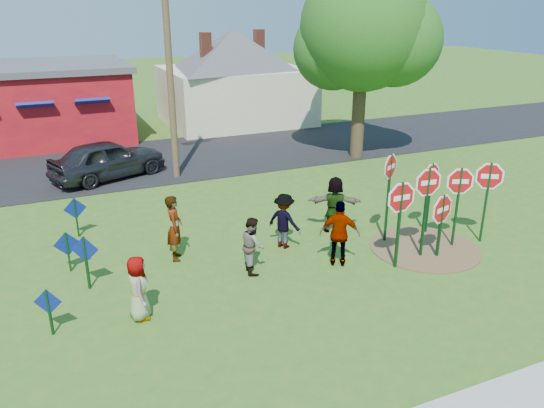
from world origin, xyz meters
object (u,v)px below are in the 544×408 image
Objects in this scene: stop_sign_a at (401,206)px; person_a at (138,288)px; person_b at (175,228)px; stop_sign_d at (431,180)px; suv at (108,159)px; leafy_tree at (366,34)px; stop_sign_c at (459,189)px; utility_pole at (169,67)px; stop_sign_b at (390,176)px.

stop_sign_a is 1.68× the size of person_a.
person_b is at bearing 151.57° from stop_sign_a.
suv is (-8.36, 9.68, -0.90)m from stop_sign_d.
leafy_tree is (2.81, 8.33, 3.78)m from stop_sign_d.
stop_sign_c is 1.36× the size of person_b.
utility_pole is at bearing 0.67° from person_b.
leafy_tree is at bearing -46.10° from person_a.
suv is (-6.80, 9.69, -1.26)m from stop_sign_b.
leafy_tree is at bearing 95.54° from stop_sign_c.
stop_sign_d is at bearing -28.26° from stop_sign_b.
leafy_tree is (2.73, 9.44, 3.72)m from stop_sign_c.
person_a is (-6.88, 0.28, -1.03)m from stop_sign_a.
stop_sign_b reaches higher than stop_sign_d.
stop_sign_b is 6.35m from person_b.
leafy_tree reaches higher than stop_sign_a.
utility_pole reaches higher than person_b.
person_b is at bearing -176.20° from stop_sign_c.
stop_sign_d is 9.57m from leafy_tree.
stop_sign_d is (1.56, 0.01, -0.36)m from stop_sign_b.
leafy_tree reaches higher than suv.
leafy_tree is at bearing 58.71° from stop_sign_d.
stop_sign_d is at bearing -56.49° from utility_pole.
person_a is at bearing 175.24° from stop_sign_d.
suv is 0.54× the size of leafy_tree.
person_b is 8.33m from suv.
leafy_tree is (10.47, 6.95, 4.57)m from person_b.
person_a is 10.97m from suv.
stop_sign_b reaches higher than suv.
stop_sign_c is at bearing -83.88° from person_a.
person_a is (-9.16, -1.26, -0.96)m from stop_sign_d.
stop_sign_c is 8.17m from person_b.
stop_sign_d is at bearing 115.90° from stop_sign_c.
utility_pole is (3.37, 10.01, 3.70)m from person_a.
stop_sign_c is 1.12m from stop_sign_d.
leafy_tree is (5.09, 9.87, 3.71)m from stop_sign_a.
utility_pole reaches higher than stop_sign_c.
utility_pole is (1.86, 7.36, 3.53)m from person_b.
stop_sign_c is 13.74m from suv.
utility_pole is (-5.79, 8.74, 2.74)m from stop_sign_d.
stop_sign_c is 1.07× the size of stop_sign_d.
utility_pole reaches higher than suv.
person_a is at bearing 160.61° from stop_sign_b.
stop_sign_b is (0.72, 1.53, 0.29)m from stop_sign_a.
stop_sign_d is (2.28, 1.54, -0.07)m from stop_sign_a.
stop_sign_d is at bearing -85.35° from person_b.
stop_sign_a is at bearing -148.13° from stop_sign_c.
stop_sign_c is 0.55× the size of suv.
suv is 12.19m from leafy_tree.
person_a is 11.19m from utility_pole.
person_b is at bearing 164.07° from suv.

